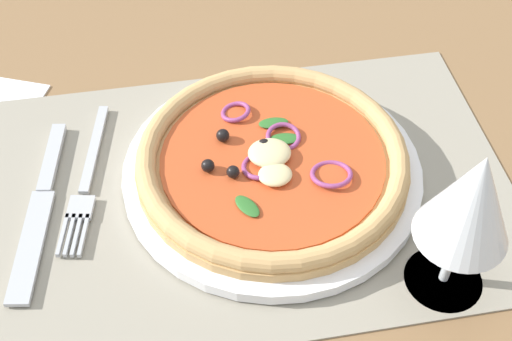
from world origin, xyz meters
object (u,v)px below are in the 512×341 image
Objects in this scene: plate at (272,172)px; fork at (86,184)px; wine_glass at (471,202)px; pizza at (272,159)px; knife at (40,208)px.

plate is 1.52× the size of fork.
plate is 17.01cm from fork.
plate is 19.98cm from wine_glass.
wine_glass reaches higher than fork.
wine_glass is (-11.74, 13.28, 9.22)cm from plate.
fork is 33.75cm from wine_glass.
wine_glass is (-11.75, 13.28, 7.57)cm from pizza.
plate reaches higher than fork.
pizza is 1.66× the size of wine_glass.
knife is at bearing 1.28° from pizza.
pizza reaches higher than plate.
knife reaches higher than fork.
wine_glass is (-32.65, 12.81, 9.53)cm from knife.
fork is 1.21× the size of wine_glass.
pizza reaches higher than knife.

